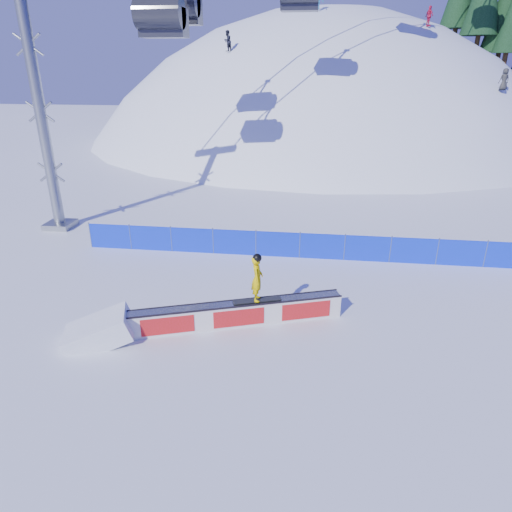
# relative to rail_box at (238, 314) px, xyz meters

# --- Properties ---
(ground) EXTENTS (160.00, 160.00, 0.00)m
(ground) POSITION_rel_rail_box_xyz_m (2.82, 1.59, -0.43)
(ground) COLOR white
(ground) RESTS_ON ground
(snow_hill) EXTENTS (64.00, 64.00, 64.00)m
(snow_hill) POSITION_rel_rail_box_xyz_m (2.82, 43.59, -18.43)
(snow_hill) COLOR white
(snow_hill) RESTS_ON ground
(safety_fence) EXTENTS (22.05, 0.05, 1.30)m
(safety_fence) POSITION_rel_rail_box_xyz_m (2.82, 6.09, 0.18)
(safety_fence) COLOR #0B28D4
(safety_fence) RESTS_ON ground
(rail_box) EXTENTS (6.95, 2.87, 0.86)m
(rail_box) POSITION_rel_rail_box_xyz_m (0.00, 0.00, 0.00)
(rail_box) COLOR silver
(rail_box) RESTS_ON ground
(snow_ramp) EXTENTS (2.52, 2.02, 1.37)m
(snow_ramp) POSITION_rel_rail_box_xyz_m (-4.24, -1.50, -0.43)
(snow_ramp) COLOR white
(snow_ramp) RESTS_ON ground
(snowboarder) EXTENTS (1.63, 0.82, 1.70)m
(snowboarder) POSITION_rel_rail_box_xyz_m (0.63, 0.22, 1.28)
(snowboarder) COLOR black
(snowboarder) RESTS_ON rail_box
(distant_skiers) EXTENTS (23.47, 7.36, 8.21)m
(distant_skiers) POSITION_rel_rail_box_xyz_m (5.15, 31.60, 10.48)
(distant_skiers) COLOR black
(distant_skiers) RESTS_ON ground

